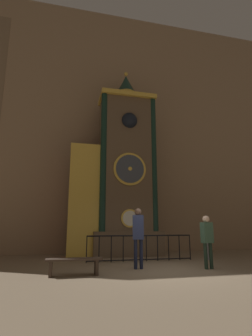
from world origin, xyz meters
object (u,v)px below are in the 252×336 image
at_px(visitor_bench, 74,263).
at_px(visitor_near, 138,232).
at_px(visitor_far, 207,236).
at_px(clock_tower, 118,174).
at_px(stanchion_post, 208,251).

bearing_deg(visitor_bench, visitor_near, 17.45).
bearing_deg(visitor_near, visitor_far, 0.17).
height_order(clock_tower, stanchion_post, clock_tower).
height_order(visitor_near, stanchion_post, visitor_near).
distance_m(clock_tower, stanchion_post, 5.05).
distance_m(visitor_near, visitor_bench, 2.21).
relative_size(visitor_near, visitor_bench, 1.22).
bearing_deg(clock_tower, stanchion_post, -33.92).
relative_size(clock_tower, visitor_bench, 6.02).
bearing_deg(visitor_bench, clock_tower, 64.16).
bearing_deg(visitor_far, visitor_bench, 172.36).
bearing_deg(clock_tower, visitor_near, -91.61).
xyz_separation_m(visitor_near, visitor_bench, (-1.97, -0.62, -0.79)).
xyz_separation_m(clock_tower, visitor_far, (1.99, -4.15, -2.66)).
bearing_deg(visitor_far, clock_tower, 106.25).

